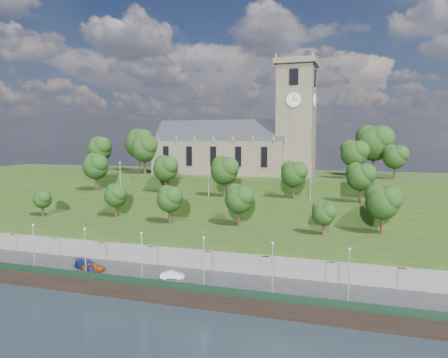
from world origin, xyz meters
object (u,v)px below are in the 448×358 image
(car_middle, at_px, (172,275))
(church, at_px, (241,143))
(car_right, at_px, (87,265))
(car_left, at_px, (94,267))

(car_middle, bearing_deg, church, -14.37)
(church, relative_size, car_right, 7.40)
(car_left, height_order, car_middle, car_left)
(car_middle, height_order, car_right, car_right)
(car_left, bearing_deg, church, -23.72)
(car_left, relative_size, car_middle, 1.01)
(car_middle, distance_m, car_right, 15.52)
(church, xyz_separation_m, car_left, (-12.74, -41.46, -19.89))
(car_middle, relative_size, car_right, 0.70)
(car_left, distance_m, car_right, 1.82)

